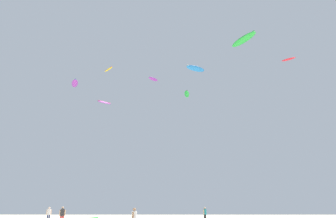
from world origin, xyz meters
TOP-DOWN VIEW (x-y plane):
  - person_foreground at (-2.20, 6.64)m, footprint 0.36×0.51m
  - person_midground at (4.20, 21.95)m, footprint 0.40×0.45m
  - person_left at (-10.28, 15.99)m, footprint 0.56×0.39m
  - person_right at (-13.67, 21.42)m, footprint 0.53×0.38m
  - kite_aloft_0 at (4.53, 32.30)m, footprint 3.69×2.80m
  - kite_aloft_1 at (20.03, 31.07)m, footprint 2.22×1.89m
  - kite_aloft_2 at (-10.75, 32.56)m, footprint 2.32×2.11m
  - kite_aloft_3 at (9.54, 18.91)m, footprint 3.06×4.21m
  - kite_aloft_4 at (-17.72, 37.69)m, footprint 2.36×4.05m
  - kite_aloft_5 at (-3.16, 40.20)m, footprint 2.07×2.13m
  - kite_aloft_6 at (3.15, 35.97)m, footprint 0.99×3.25m
  - kite_aloft_7 at (-9.97, 30.63)m, footprint 2.03×2.26m

SIDE VIEW (x-z plane):
  - person_foreground at x=-2.20m, z-range 0.13..1.74m
  - person_midground at x=4.20m, z-range 0.14..1.82m
  - person_right at x=-13.67m, z-range 0.14..1.82m
  - person_left at x=-10.28m, z-range 0.14..1.86m
  - kite_aloft_2 at x=-10.75m, z-range 17.96..18.48m
  - kite_aloft_6 at x=3.15m, z-range 20.58..21.30m
  - kite_aloft_3 at x=9.54m, z-range 21.60..22.12m
  - kite_aloft_7 at x=-9.97m, z-range 23.03..23.63m
  - kite_aloft_4 at x=-17.72m, z-range 23.57..24.04m
  - kite_aloft_0 at x=4.53m, z-range 23.79..24.63m
  - kite_aloft_1 at x=20.03m, z-range 25.12..25.37m
  - kite_aloft_5 at x=-3.16m, z-range 25.42..25.98m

